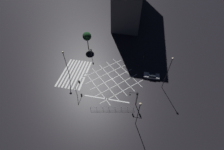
# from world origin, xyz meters

# --- Properties ---
(ground_plane) EXTENTS (200.00, 200.00, 0.00)m
(ground_plane) POSITION_xyz_m (0.00, 0.00, 0.00)
(ground_plane) COLOR black
(road_markings) EXTENTS (16.37, 22.18, 0.01)m
(road_markings) POSITION_xyz_m (0.33, -7.05, 0.00)
(road_markings) COLOR silver
(road_markings) RESTS_ON ground_plane
(traffic_light_se_main) EXTENTS (2.63, 0.36, 3.21)m
(traffic_light_se_main) POSITION_xyz_m (5.72, -7.08, 2.36)
(traffic_light_se_main) COLOR #2D2D30
(traffic_light_se_main) RESTS_ON ground_plane
(traffic_light_nw_main) EXTENTS (0.39, 0.36, 4.18)m
(traffic_light_nw_main) POSITION_xyz_m (-7.06, 7.57, 2.98)
(traffic_light_nw_main) COLOR #2D2D30
(traffic_light_nw_main) RESTS_ON ground_plane
(traffic_light_ne_cross) EXTENTS (0.36, 1.93, 4.47)m
(traffic_light_ne_cross) POSITION_xyz_m (6.83, 6.07, 3.25)
(traffic_light_ne_cross) COLOR #2D2D30
(traffic_light_ne_cross) RESTS_ON ground_plane
(traffic_light_sw_main) EXTENTS (0.39, 0.36, 3.50)m
(traffic_light_sw_main) POSITION_xyz_m (-7.13, -7.69, 2.50)
(traffic_light_sw_main) COLOR #2D2D30
(traffic_light_sw_main) RESTS_ON ground_plane
(traffic_light_ne_main) EXTENTS (0.39, 0.36, 4.39)m
(traffic_light_ne_main) POSITION_xyz_m (6.56, 6.83, 3.13)
(traffic_light_ne_main) COLOR #2D2D30
(traffic_light_ne_main) RESTS_ON ground_plane
(street_lamp_east) EXTENTS (0.54, 0.54, 8.12)m
(street_lamp_east) POSITION_xyz_m (0.97, -11.66, 5.87)
(street_lamp_east) COLOR #2D2D30
(street_lamp_east) RESTS_ON ground_plane
(street_lamp_west) EXTENTS (0.48, 0.48, 9.76)m
(street_lamp_west) POSITION_xyz_m (0.33, 12.99, 6.52)
(street_lamp_west) COLOR #2D2D30
(street_lamp_west) RESTS_ON ground_plane
(street_lamp_far) EXTENTS (0.49, 0.49, 7.76)m
(street_lamp_far) POSITION_xyz_m (11.45, 7.31, 5.42)
(street_lamp_far) COLOR #2D2D30
(street_lamp_far) RESTS_ON ground_plane
(street_tree_near) EXTENTS (2.70, 2.70, 5.71)m
(street_tree_near) POSITION_xyz_m (-12.12, -10.38, 4.33)
(street_tree_near) COLOR #473323
(street_tree_near) RESTS_ON ground_plane
(waiting_car) EXTENTS (1.82, 4.10, 1.21)m
(waiting_car) POSITION_xyz_m (-2.72, 10.32, 0.58)
(waiting_car) COLOR silver
(waiting_car) RESTS_ON ground_plane
(pedestrian_railing) EXTENTS (1.93, 9.46, 1.05)m
(pedestrian_railing) POSITION_xyz_m (9.04, 1.81, 0.67)
(pedestrian_railing) COLOR gray
(pedestrian_railing) RESTS_ON ground_plane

